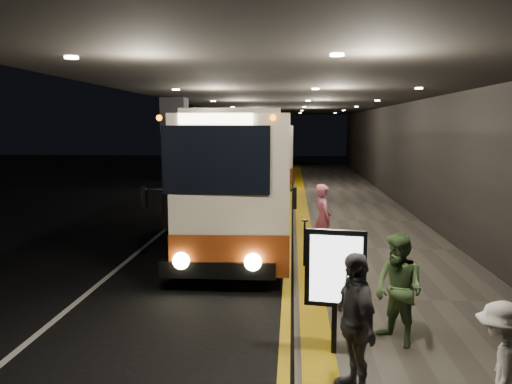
{
  "coord_description": "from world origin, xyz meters",
  "views": [
    {
      "loc": [
        2.44,
        -12.6,
        3.48
      ],
      "look_at": [
        1.47,
        0.71,
        1.7
      ],
      "focal_mm": 35.0,
      "sensor_mm": 36.0,
      "label": 1
    }
  ],
  "objects_px": {
    "coach_main": "(244,179)",
    "stanchion_post": "(304,243)",
    "passenger_boarding": "(323,219)",
    "info_sign": "(335,271)",
    "coach_second": "(270,154)",
    "passenger_waiting_green": "(399,290)",
    "passenger_waiting_grey": "(355,323)",
    "coach_third": "(277,146)",
    "passenger_waiting_white": "(500,370)",
    "bag_polka": "(338,299)"
  },
  "relations": [
    {
      "from": "coach_main",
      "to": "stanchion_post",
      "type": "bearing_deg",
      "value": -68.33
    },
    {
      "from": "passenger_boarding",
      "to": "info_sign",
      "type": "height_order",
      "value": "info_sign"
    },
    {
      "from": "coach_second",
      "to": "passenger_waiting_green",
      "type": "bearing_deg",
      "value": -86.49
    },
    {
      "from": "passenger_waiting_grey",
      "to": "coach_main",
      "type": "bearing_deg",
      "value": 178.48
    },
    {
      "from": "passenger_waiting_green",
      "to": "passenger_waiting_grey",
      "type": "bearing_deg",
      "value": -67.49
    },
    {
      "from": "coach_second",
      "to": "coach_third",
      "type": "bearing_deg",
      "value": 86.06
    },
    {
      "from": "coach_main",
      "to": "passenger_boarding",
      "type": "distance_m",
      "value": 3.72
    },
    {
      "from": "coach_main",
      "to": "passenger_waiting_white",
      "type": "distance_m",
      "value": 11.18
    },
    {
      "from": "coach_third",
      "to": "passenger_waiting_green",
      "type": "xyz_separation_m",
      "value": [
        3.0,
        -37.57,
        -0.65
      ]
    },
    {
      "from": "info_sign",
      "to": "stanchion_post",
      "type": "xyz_separation_m",
      "value": [
        -0.33,
        4.58,
        -0.7
      ]
    },
    {
      "from": "passenger_boarding",
      "to": "coach_third",
      "type": "bearing_deg",
      "value": -12.02
    },
    {
      "from": "passenger_waiting_white",
      "to": "coach_third",
      "type": "bearing_deg",
      "value": -148.72
    },
    {
      "from": "passenger_waiting_grey",
      "to": "passenger_boarding",
      "type": "bearing_deg",
      "value": 164.99
    },
    {
      "from": "passenger_boarding",
      "to": "bag_polka",
      "type": "relative_size",
      "value": 5.78
    },
    {
      "from": "coach_main",
      "to": "passenger_waiting_green",
      "type": "bearing_deg",
      "value": -71.49
    },
    {
      "from": "coach_second",
      "to": "stanchion_post",
      "type": "distance_m",
      "value": 20.74
    },
    {
      "from": "passenger_boarding",
      "to": "bag_polka",
      "type": "height_order",
      "value": "passenger_boarding"
    },
    {
      "from": "passenger_waiting_grey",
      "to": "info_sign",
      "type": "bearing_deg",
      "value": 173.79
    },
    {
      "from": "coach_main",
      "to": "passenger_boarding",
      "type": "relative_size",
      "value": 6.59
    },
    {
      "from": "bag_polka",
      "to": "passenger_waiting_grey",
      "type": "bearing_deg",
      "value": -91.56
    },
    {
      "from": "passenger_boarding",
      "to": "bag_polka",
      "type": "distance_m",
      "value": 4.02
    },
    {
      "from": "coach_third",
      "to": "passenger_waiting_white",
      "type": "xyz_separation_m",
      "value": [
        3.61,
        -39.81,
        -0.77
      ]
    },
    {
      "from": "passenger_boarding",
      "to": "passenger_waiting_white",
      "type": "xyz_separation_m",
      "value": [
        1.43,
        -7.67,
        -0.17
      ]
    },
    {
      "from": "passenger_boarding",
      "to": "info_sign",
      "type": "xyz_separation_m",
      "value": [
        -0.17,
        -5.84,
        0.34
      ]
    },
    {
      "from": "passenger_waiting_white",
      "to": "stanchion_post",
      "type": "height_order",
      "value": "passenger_waiting_white"
    },
    {
      "from": "coach_second",
      "to": "stanchion_post",
      "type": "height_order",
      "value": "coach_second"
    },
    {
      "from": "coach_main",
      "to": "passenger_waiting_white",
      "type": "relative_size",
      "value": 8.11
    },
    {
      "from": "passenger_waiting_green",
      "to": "passenger_waiting_white",
      "type": "height_order",
      "value": "passenger_waiting_green"
    },
    {
      "from": "passenger_waiting_white",
      "to": "passenger_waiting_grey",
      "type": "distance_m",
      "value": 1.66
    },
    {
      "from": "passenger_boarding",
      "to": "coach_second",
      "type": "bearing_deg",
      "value": -9.25
    },
    {
      "from": "coach_second",
      "to": "stanchion_post",
      "type": "bearing_deg",
      "value": -88.7
    },
    {
      "from": "passenger_boarding",
      "to": "info_sign",
      "type": "distance_m",
      "value": 5.85
    },
    {
      "from": "coach_third",
      "to": "stanchion_post",
      "type": "relative_size",
      "value": 10.01
    },
    {
      "from": "bag_polka",
      "to": "coach_second",
      "type": "bearing_deg",
      "value": 95.69
    },
    {
      "from": "coach_main",
      "to": "passenger_waiting_green",
      "type": "distance_m",
      "value": 8.87
    },
    {
      "from": "coach_third",
      "to": "stanchion_post",
      "type": "xyz_separation_m",
      "value": [
        1.68,
        -33.4,
        -0.95
      ]
    },
    {
      "from": "coach_main",
      "to": "coach_third",
      "type": "bearing_deg",
      "value": 87.39
    },
    {
      "from": "coach_third",
      "to": "passenger_waiting_grey",
      "type": "height_order",
      "value": "coach_third"
    },
    {
      "from": "stanchion_post",
      "to": "coach_second",
      "type": "bearing_deg",
      "value": 94.87
    },
    {
      "from": "passenger_waiting_green",
      "to": "info_sign",
      "type": "distance_m",
      "value": 1.15
    },
    {
      "from": "coach_second",
      "to": "coach_third",
      "type": "height_order",
      "value": "coach_second"
    },
    {
      "from": "coach_main",
      "to": "coach_third",
      "type": "height_order",
      "value": "coach_main"
    },
    {
      "from": "passenger_waiting_green",
      "to": "info_sign",
      "type": "height_order",
      "value": "info_sign"
    },
    {
      "from": "coach_third",
      "to": "passenger_waiting_white",
      "type": "relative_size",
      "value": 7.49
    },
    {
      "from": "passenger_waiting_green",
      "to": "coach_second",
      "type": "bearing_deg",
      "value": 149.76
    },
    {
      "from": "passenger_waiting_green",
      "to": "stanchion_post",
      "type": "bearing_deg",
      "value": 160.3
    },
    {
      "from": "coach_third",
      "to": "passenger_waiting_white",
      "type": "bearing_deg",
      "value": -81.37
    },
    {
      "from": "coach_main",
      "to": "passenger_waiting_grey",
      "type": "distance_m",
      "value": 9.99
    },
    {
      "from": "coach_third",
      "to": "info_sign",
      "type": "bearing_deg",
      "value": -83.53
    },
    {
      "from": "coach_second",
      "to": "passenger_waiting_white",
      "type": "relative_size",
      "value": 7.52
    }
  ]
}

